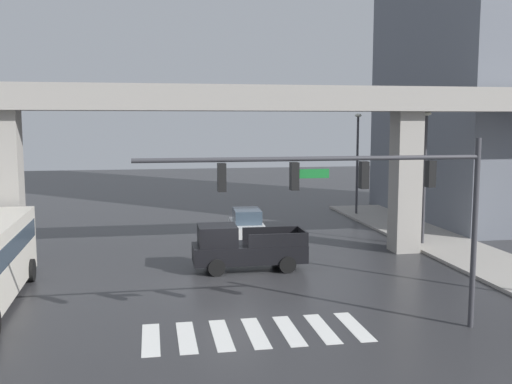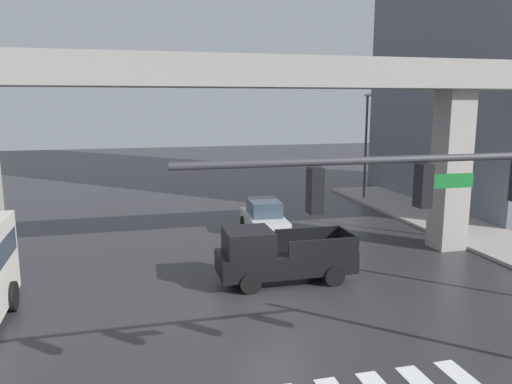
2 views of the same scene
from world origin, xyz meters
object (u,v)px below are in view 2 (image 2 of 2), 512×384
pickup_truck (278,256)px  street_lamp_mid_block (467,147)px  street_lamp_far_north (366,133)px  sedan_white (264,217)px

pickup_truck → street_lamp_mid_block: bearing=18.0°
street_lamp_mid_block → street_lamp_far_north: same height
street_lamp_mid_block → street_lamp_far_north: 10.47m
pickup_truck → street_lamp_mid_block: (10.39, 3.38, 3.57)m
pickup_truck → sedan_white: (1.33, 6.89, -0.14)m
pickup_truck → street_lamp_far_north: street_lamp_far_north is taller
pickup_truck → street_lamp_mid_block: street_lamp_mid_block is taller
sedan_white → street_lamp_mid_block: bearing=-21.2°
street_lamp_mid_block → pickup_truck: bearing=-162.0°
street_lamp_mid_block → sedan_white: bearing=158.8°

